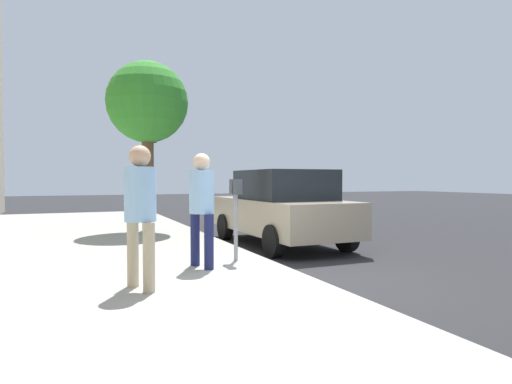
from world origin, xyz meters
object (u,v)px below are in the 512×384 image
parking_meter (236,202)px  traffic_signal (151,152)px  street_tree (147,104)px  pedestrian_bystander (140,204)px  parked_sedan_near (281,207)px  pedestrian_at_meter (202,200)px

parking_meter → traffic_signal: bearing=-0.5°
street_tree → traffic_signal: 4.53m
parking_meter → pedestrian_bystander: bearing=127.3°
pedestrian_bystander → parked_sedan_near: (3.52, -3.73, -0.35)m
pedestrian_bystander → parked_sedan_near: bearing=21.5°
pedestrian_at_meter → parked_sedan_near: (2.49, -2.63, -0.34)m
pedestrian_bystander → street_tree: 6.90m
pedestrian_at_meter → street_tree: 5.86m
parking_meter → traffic_signal: size_ratio=0.39×
parking_meter → street_tree: (5.03, 0.70, 2.43)m
parking_meter → street_tree: 5.63m
pedestrian_at_meter → traffic_signal: traffic_signal is taller
street_tree → traffic_signal: size_ratio=1.28×
pedestrian_bystander → parking_meter: bearing=15.5°
pedestrian_at_meter → pedestrian_bystander: 1.50m
pedestrian_bystander → parked_sedan_near: size_ratio=0.41×
parking_meter → pedestrian_at_meter: bearing=116.0°
traffic_signal → pedestrian_at_meter: bearing=175.3°
pedestrian_bystander → street_tree: street_tree is taller
parked_sedan_near → traffic_signal: traffic_signal is taller
pedestrian_at_meter → traffic_signal: 9.83m
parking_meter → parked_sedan_near: 2.90m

